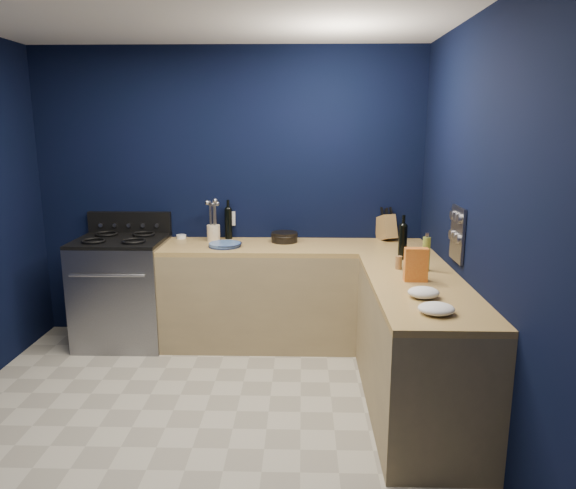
{
  "coord_description": "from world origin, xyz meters",
  "views": [
    {
      "loc": [
        0.66,
        -3.11,
        1.91
      ],
      "look_at": [
        0.55,
        1.0,
        1.0
      ],
      "focal_mm": 33.48,
      "sensor_mm": 36.0,
      "label": 1
    }
  ],
  "objects_px": {
    "utensil_crock": "(214,233)",
    "crouton_bag": "(416,265)",
    "gas_range": "(123,293)",
    "knife_block": "(386,228)",
    "plate_stack": "(225,245)"
  },
  "relations": [
    {
      "from": "crouton_bag",
      "to": "gas_range",
      "type": "bearing_deg",
      "value": 156.34
    },
    {
      "from": "gas_range",
      "to": "knife_block",
      "type": "relative_size",
      "value": 4.25
    },
    {
      "from": "gas_range",
      "to": "knife_block",
      "type": "height_order",
      "value": "knife_block"
    },
    {
      "from": "utensil_crock",
      "to": "gas_range",
      "type": "bearing_deg",
      "value": -168.13
    },
    {
      "from": "plate_stack",
      "to": "utensil_crock",
      "type": "distance_m",
      "value": 0.28
    },
    {
      "from": "plate_stack",
      "to": "utensil_crock",
      "type": "relative_size",
      "value": 1.88
    },
    {
      "from": "utensil_crock",
      "to": "crouton_bag",
      "type": "bearing_deg",
      "value": -38.67
    },
    {
      "from": "plate_stack",
      "to": "gas_range",
      "type": "bearing_deg",
      "value": 175.69
    },
    {
      "from": "knife_block",
      "to": "crouton_bag",
      "type": "relative_size",
      "value": 0.97
    },
    {
      "from": "utensil_crock",
      "to": "crouton_bag",
      "type": "height_order",
      "value": "crouton_bag"
    },
    {
      "from": "knife_block",
      "to": "crouton_bag",
      "type": "height_order",
      "value": "knife_block"
    },
    {
      "from": "plate_stack",
      "to": "crouton_bag",
      "type": "relative_size",
      "value": 1.22
    },
    {
      "from": "utensil_crock",
      "to": "crouton_bag",
      "type": "relative_size",
      "value": 0.65
    },
    {
      "from": "gas_range",
      "to": "plate_stack",
      "type": "xyz_separation_m",
      "value": [
        0.93,
        -0.07,
        0.46
      ]
    },
    {
      "from": "plate_stack",
      "to": "knife_block",
      "type": "distance_m",
      "value": 1.47
    }
  ]
}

